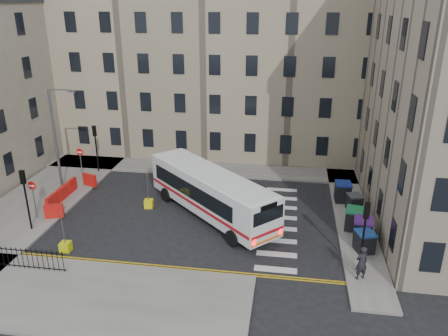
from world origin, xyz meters
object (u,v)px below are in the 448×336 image
(wheelie_bin_c, at_px, (354,219))
(bus, at_px, (211,191))
(wheelie_bin_e, at_px, (343,192))
(bollard_yellow, at_px, (149,204))
(wheelie_bin_b, at_px, (363,230))
(wheelie_bin_a, at_px, (364,241))
(bollard_chevron, at_px, (66,247))
(pedestrian, at_px, (361,263))
(wheelie_bin_d, at_px, (354,202))
(streetlamp, at_px, (55,140))

(wheelie_bin_c, bearing_deg, bus, -173.02)
(wheelie_bin_e, xyz_separation_m, bollard_yellow, (-14.00, -3.01, -0.58))
(wheelie_bin_b, xyz_separation_m, bollard_yellow, (-14.67, 2.69, -0.57))
(bus, xyz_separation_m, wheelie_bin_a, (9.90, -3.43, -1.05))
(bus, height_order, wheelie_bin_c, bus)
(bollard_chevron, bearing_deg, pedestrian, -1.19)
(bollard_yellow, bearing_deg, wheelie_bin_a, -15.29)
(wheelie_bin_c, bearing_deg, pedestrian, -81.88)
(wheelie_bin_c, height_order, pedestrian, pedestrian)
(wheelie_bin_b, relative_size, bollard_yellow, 2.41)
(wheelie_bin_a, bearing_deg, wheelie_bin_d, 71.69)
(wheelie_bin_b, bearing_deg, bollard_yellow, 178.06)
(wheelie_bin_a, xyz_separation_m, bollard_chevron, (-17.67, -2.54, -0.49))
(streetlamp, height_order, wheelie_bin_a, streetlamp)
(pedestrian, bearing_deg, wheelie_bin_e, -115.00)
(wheelie_bin_b, height_order, bollard_chevron, wheelie_bin_b)
(streetlamp, xyz_separation_m, pedestrian, (21.51, -8.35, -3.21))
(streetlamp, height_order, wheelie_bin_d, streetlamp)
(wheelie_bin_e, bearing_deg, streetlamp, -177.94)
(streetlamp, distance_m, bollard_chevron, 9.99)
(wheelie_bin_b, distance_m, bollard_chevron, 18.16)
(wheelie_bin_b, height_order, wheelie_bin_d, wheelie_bin_b)
(bus, xyz_separation_m, bollard_chevron, (-7.78, -5.96, -1.54))
(wheelie_bin_e, height_order, pedestrian, pedestrian)
(wheelie_bin_e, distance_m, bollard_chevron, 19.57)
(streetlamp, xyz_separation_m, bollard_chevron, (4.43, -7.99, -4.04))
(wheelie_bin_e, bearing_deg, bollard_yellow, -169.91)
(streetlamp, height_order, bus, streetlamp)
(wheelie_bin_a, distance_m, bollard_chevron, 17.86)
(wheelie_bin_a, relative_size, wheelie_bin_d, 1.08)
(bus, xyz_separation_m, wheelie_bin_d, (9.98, 2.09, -1.09))
(wheelie_bin_d, xyz_separation_m, wheelie_bin_e, (-0.68, 1.49, 0.13))
(pedestrian, relative_size, bollard_yellow, 3.25)
(bus, relative_size, bollard_chevron, 17.02)
(wheelie_bin_d, bearing_deg, bus, 176.16)
(wheelie_bin_b, relative_size, wheelie_bin_c, 0.98)
(pedestrian, bearing_deg, bus, -59.21)
(wheelie_bin_d, distance_m, pedestrian, 8.45)
(bus, bearing_deg, streetlamp, 124.66)
(wheelie_bin_b, height_order, wheelie_bin_e, wheelie_bin_e)
(bollard_chevron, bearing_deg, wheelie_bin_a, 8.17)
(wheelie_bin_e, distance_m, bollard_yellow, 14.34)
(bus, relative_size, wheelie_bin_a, 7.32)
(wheelie_bin_d, bearing_deg, wheelie_bin_c, -113.19)
(wheelie_bin_e, bearing_deg, wheelie_bin_c, -87.94)
(bus, height_order, pedestrian, bus)
(wheelie_bin_c, height_order, wheelie_bin_d, wheelie_bin_c)
(streetlamp, distance_m, bollard_yellow, 8.65)
(streetlamp, height_order, wheelie_bin_e, streetlamp)
(wheelie_bin_c, bearing_deg, wheelie_bin_b, -64.66)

